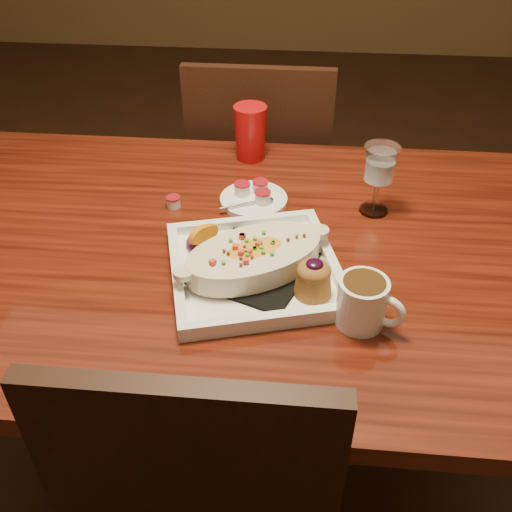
# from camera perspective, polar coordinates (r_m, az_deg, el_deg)

# --- Properties ---
(floor) EXTENTS (7.00, 7.00, 0.00)m
(floor) POSITION_cam_1_polar(r_m,az_deg,el_deg) (1.71, -1.48, -19.40)
(floor) COLOR black
(floor) RESTS_ON ground
(table) EXTENTS (1.50, 0.90, 0.75)m
(table) POSITION_cam_1_polar(r_m,az_deg,el_deg) (1.21, -1.97, -2.45)
(table) COLOR maroon
(table) RESTS_ON floor
(chair_far) EXTENTS (0.42, 0.42, 0.93)m
(chair_far) POSITION_cam_1_polar(r_m,az_deg,el_deg) (1.81, 0.53, 6.95)
(chair_far) COLOR black
(chair_far) RESTS_ON floor
(plate) EXTENTS (0.38, 0.38, 0.08)m
(plate) POSITION_cam_1_polar(r_m,az_deg,el_deg) (1.05, 0.16, -0.64)
(plate) COLOR white
(plate) RESTS_ON table
(coffee_mug) EXTENTS (0.11, 0.08, 0.09)m
(coffee_mug) POSITION_cam_1_polar(r_m,az_deg,el_deg) (0.96, 10.71, -4.44)
(coffee_mug) COLOR white
(coffee_mug) RESTS_ON table
(goblet) EXTENTS (0.07, 0.07, 0.15)m
(goblet) POSITION_cam_1_polar(r_m,az_deg,el_deg) (1.22, 12.27, 8.62)
(goblet) COLOR silver
(goblet) RESTS_ON table
(saucer) EXTENTS (0.15, 0.15, 0.10)m
(saucer) POSITION_cam_1_polar(r_m,az_deg,el_deg) (1.27, -0.26, 5.89)
(saucer) COLOR white
(saucer) RESTS_ON table
(creamer_loose) EXTENTS (0.03, 0.03, 0.03)m
(creamer_loose) POSITION_cam_1_polar(r_m,az_deg,el_deg) (1.27, -8.27, 5.40)
(creamer_loose) COLOR silver
(creamer_loose) RESTS_ON table
(red_tumbler) EXTENTS (0.08, 0.08, 0.14)m
(red_tumbler) POSITION_cam_1_polar(r_m,az_deg,el_deg) (1.43, -0.57, 12.22)
(red_tumbler) COLOR red
(red_tumbler) RESTS_ON table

